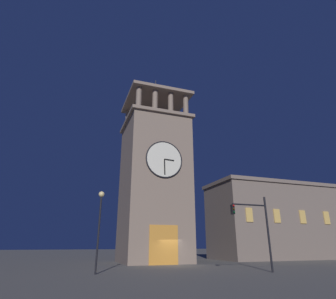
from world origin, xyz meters
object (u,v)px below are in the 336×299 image
adjacent_wing_building (282,221)px  traffic_signal_near (256,222)px  street_lamp (100,216)px  clocktower (154,184)px

adjacent_wing_building → traffic_signal_near: (16.56, 16.04, -1.72)m
street_lamp → traffic_signal_near: bearing=166.3°
adjacent_wing_building → traffic_signal_near: adjacent_wing_building is taller
clocktower → traffic_signal_near: size_ratio=4.28×
clocktower → traffic_signal_near: (-4.37, 14.15, -5.65)m
traffic_signal_near → adjacent_wing_building: bearing=-135.9°
adjacent_wing_building → street_lamp: 31.36m
adjacent_wing_building → street_lamp: bearing=24.8°
clocktower → adjacent_wing_building: size_ratio=1.10×
street_lamp → clocktower: bearing=-123.7°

